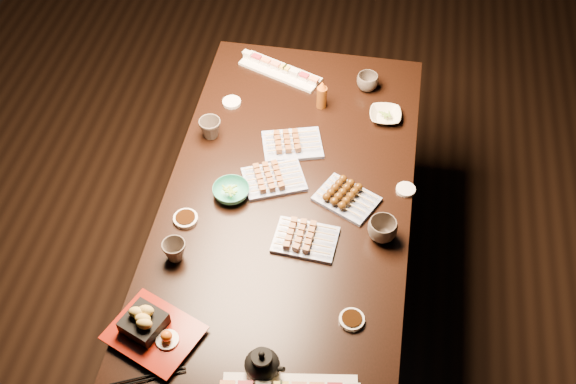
# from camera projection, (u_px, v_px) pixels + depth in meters

# --- Properties ---
(ground) EXTENTS (5.00, 5.00, 0.00)m
(ground) POSITION_uv_depth(u_px,v_px,m) (249.00, 250.00, 3.41)
(ground) COLOR black
(ground) RESTS_ON ground
(dining_table) EXTENTS (1.15, 1.91, 0.75)m
(dining_table) POSITION_uv_depth(u_px,v_px,m) (286.00, 265.00, 2.90)
(dining_table) COLOR black
(dining_table) RESTS_ON ground
(sushi_platter_far) EXTENTS (0.38, 0.23, 0.04)m
(sushi_platter_far) POSITION_uv_depth(u_px,v_px,m) (280.00, 68.00, 3.08)
(sushi_platter_far) COLOR white
(sushi_platter_far) RESTS_ON dining_table
(yakitori_plate_center) EXTENTS (0.27, 0.24, 0.06)m
(yakitori_plate_center) POSITION_uv_depth(u_px,v_px,m) (274.00, 176.00, 2.67)
(yakitori_plate_center) COLOR #828EB6
(yakitori_plate_center) RESTS_ON dining_table
(yakitori_plate_right) EXTENTS (0.23, 0.17, 0.06)m
(yakitori_plate_right) POSITION_uv_depth(u_px,v_px,m) (305.00, 236.00, 2.49)
(yakitori_plate_right) COLOR #828EB6
(yakitori_plate_right) RESTS_ON dining_table
(yakitori_plate_left) EXTENTS (0.26, 0.22, 0.06)m
(yakitori_plate_left) POSITION_uv_depth(u_px,v_px,m) (292.00, 141.00, 2.79)
(yakitori_plate_left) COLOR #828EB6
(yakitori_plate_left) RESTS_ON dining_table
(tsukune_plate) EXTENTS (0.26, 0.23, 0.05)m
(tsukune_plate) POSITION_uv_depth(u_px,v_px,m) (347.00, 195.00, 2.61)
(tsukune_plate) COLOR #828EB6
(tsukune_plate) RESTS_ON dining_table
(edamame_bowl_green) EXTENTS (0.14, 0.14, 0.04)m
(edamame_bowl_green) POSITION_uv_depth(u_px,v_px,m) (231.00, 192.00, 2.63)
(edamame_bowl_green) COLOR teal
(edamame_bowl_green) RESTS_ON dining_table
(edamame_bowl_cream) EXTENTS (0.14, 0.14, 0.03)m
(edamame_bowl_cream) POSITION_uv_depth(u_px,v_px,m) (385.00, 116.00, 2.90)
(edamame_bowl_cream) COLOR beige
(edamame_bowl_cream) RESTS_ON dining_table
(tempura_tray) EXTENTS (0.33, 0.30, 0.10)m
(tempura_tray) POSITION_uv_depth(u_px,v_px,m) (153.00, 328.00, 2.23)
(tempura_tray) COLOR black
(tempura_tray) RESTS_ON dining_table
(teacup_near_left) EXTENTS (0.10, 0.10, 0.08)m
(teacup_near_left) POSITION_uv_depth(u_px,v_px,m) (175.00, 251.00, 2.44)
(teacup_near_left) COLOR #4C423A
(teacup_near_left) RESTS_ON dining_table
(teacup_mid_right) EXTENTS (0.11, 0.11, 0.08)m
(teacup_mid_right) POSITION_uv_depth(u_px,v_px,m) (382.00, 230.00, 2.49)
(teacup_mid_right) COLOR #4C423A
(teacup_mid_right) RESTS_ON dining_table
(teacup_far_left) EXTENTS (0.12, 0.12, 0.08)m
(teacup_far_left) POSITION_uv_depth(u_px,v_px,m) (210.00, 128.00, 2.82)
(teacup_far_left) COLOR #4C423A
(teacup_far_left) RESTS_ON dining_table
(teacup_far_right) EXTENTS (0.12, 0.12, 0.07)m
(teacup_far_right) POSITION_uv_depth(u_px,v_px,m) (367.00, 82.00, 3.01)
(teacup_far_right) COLOR #4C423A
(teacup_far_right) RESTS_ON dining_table
(teapot) EXTENTS (0.15, 0.15, 0.11)m
(teapot) POSITION_uv_depth(u_px,v_px,m) (262.00, 362.00, 2.15)
(teapot) COLOR black
(teapot) RESTS_ON dining_table
(condiment_bottle) EXTENTS (0.05, 0.05, 0.13)m
(condiment_bottle) POSITION_uv_depth(u_px,v_px,m) (322.00, 94.00, 2.91)
(condiment_bottle) COLOR brown
(condiment_bottle) RESTS_ON dining_table
(sauce_dish_west) EXTENTS (0.09, 0.09, 0.02)m
(sauce_dish_west) POSITION_uv_depth(u_px,v_px,m) (186.00, 219.00, 2.56)
(sauce_dish_west) COLOR white
(sauce_dish_west) RESTS_ON dining_table
(sauce_dish_east) EXTENTS (0.08, 0.08, 0.01)m
(sauce_dish_east) POSITION_uv_depth(u_px,v_px,m) (406.00, 190.00, 2.66)
(sauce_dish_east) COLOR white
(sauce_dish_east) RESTS_ON dining_table
(sauce_dish_se) EXTENTS (0.10, 0.10, 0.01)m
(sauce_dish_se) POSITION_uv_depth(u_px,v_px,m) (352.00, 320.00, 2.30)
(sauce_dish_se) COLOR white
(sauce_dish_se) RESTS_ON dining_table
(sauce_dish_nw) EXTENTS (0.10, 0.10, 0.01)m
(sauce_dish_nw) POSITION_uv_depth(u_px,v_px,m) (232.00, 102.00, 2.97)
(sauce_dish_nw) COLOR white
(sauce_dish_nw) RESTS_ON dining_table
(chopsticks_near) EXTENTS (0.22, 0.11, 0.01)m
(chopsticks_near) POSITION_uv_depth(u_px,v_px,m) (148.00, 378.00, 2.17)
(chopsticks_near) COLOR black
(chopsticks_near) RESTS_ON dining_table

